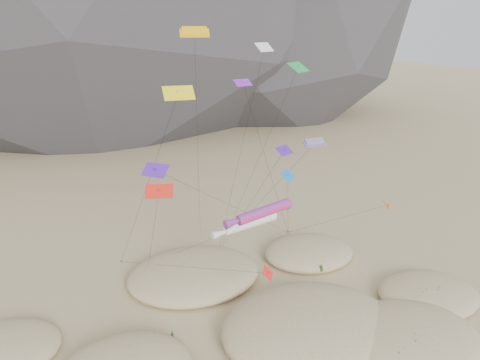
{
  "coord_description": "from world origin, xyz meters",
  "views": [
    {
      "loc": [
        -17.03,
        -28.45,
        28.07
      ],
      "look_at": [
        1.72,
        12.0,
        13.04
      ],
      "focal_mm": 35.0,
      "sensor_mm": 36.0,
      "label": 1
    }
  ],
  "objects": [
    {
      "name": "dune_grass",
      "position": [
        -0.7,
        3.17,
        0.84
      ],
      "size": [
        42.62,
        29.55,
        1.49
      ],
      "color": "black",
      "rests_on": "ground"
    },
    {
      "name": "delta_kites",
      "position": [
        1.8,
        10.6,
        17.18
      ],
      "size": [
        26.69,
        20.31,
        26.07
      ],
      "color": "yellow",
      "rests_on": "ground"
    },
    {
      "name": "rainbow_tube_kite",
      "position": [
        1.47,
        6.85,
        11.46
      ],
      "size": [
        7.34,
        20.27,
        12.28
      ],
      "color": "#FF1A3D",
      "rests_on": "ground"
    },
    {
      "name": "multi_parafoil",
      "position": [
        8.52,
        9.38,
        16.6
      ],
      "size": [
        2.35,
        18.68,
        17.28
      ],
      "color": "red",
      "rests_on": "ground"
    },
    {
      "name": "kite_stakes",
      "position": [
        2.73,
        22.63,
        0.15
      ],
      "size": [
        23.18,
        5.83,
        0.3
      ],
      "color": "#3F2D1E",
      "rests_on": "ground"
    },
    {
      "name": "white_tube_kite",
      "position": [
        1.91,
        10.74,
        8.61
      ],
      "size": [
        10.11,
        12.91,
        9.37
      ],
      "color": "silver",
      "rests_on": "ground"
    },
    {
      "name": "orange_parafoil",
      "position": [
        -2.0,
        13.88,
        26.93
      ],
      "size": [
        6.57,
        15.4,
        27.77
      ],
      "color": "#E6A80C",
      "rests_on": "ground"
    },
    {
      "name": "dunes",
      "position": [
        -0.77,
        2.96,
        0.71
      ],
      "size": [
        52.81,
        38.14,
        3.74
      ],
      "color": "#CCB789",
      "rests_on": "ground"
    }
  ]
}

